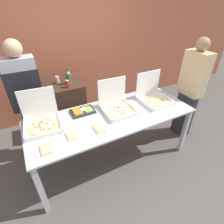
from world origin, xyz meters
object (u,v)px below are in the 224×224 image
object	(u,v)px
paper_plate_front_right	(72,136)
soda_can_silver	(57,80)
person_server_vest	(28,99)
soda_can_colored	(68,84)
paper_plate_front_left	(99,129)
person_guest_plaid	(190,90)
veggie_tray	(83,111)
soda_bottle	(68,77)
pizza_box_near_right	(153,96)
paper_plate_front_center	(46,149)
pizza_box_near_left	(42,120)
pizza_box_far_left	(117,106)

from	to	relation	value
paper_plate_front_right	soda_can_silver	size ratio (longest dim) A/B	1.99
person_server_vest	soda_can_colored	bearing A→B (deg)	-158.99
paper_plate_front_left	soda_can_colored	world-z (taller)	soda_can_colored
person_guest_plaid	soda_can_colored	bearing A→B (deg)	62.28
paper_plate_front_left	soda_can_colored	distance (m)	1.14
soda_can_silver	veggie_tray	bearing A→B (deg)	-82.73
soda_bottle	soda_can_silver	world-z (taller)	soda_bottle
pizza_box_near_right	soda_bottle	world-z (taller)	pizza_box_near_right
paper_plate_front_center	soda_bottle	bearing A→B (deg)	63.64
soda_can_silver	person_guest_plaid	size ratio (longest dim) A/B	0.07
person_server_vest	paper_plate_front_left	bearing A→B (deg)	128.31
pizza_box_near_right	paper_plate_front_right	xyz separation A→B (m)	(-1.40, -0.22, -0.07)
pizza_box_near_left	person_guest_plaid	bearing A→B (deg)	-1.03
pizza_box_near_right	pizza_box_near_left	bearing A→B (deg)	174.34
pizza_box_near_left	pizza_box_near_right	distance (m)	1.67
pizza_box_near_left	paper_plate_front_left	xyz separation A→B (m)	(0.60, -0.43, -0.07)
paper_plate_front_right	person_server_vest	xyz separation A→B (m)	(-0.35, 0.84, 0.18)
soda_can_silver	soda_can_colored	distance (m)	0.28
pizza_box_near_right	paper_plate_front_left	size ratio (longest dim) A/B	1.88
pizza_box_near_left	soda_can_silver	bearing A→B (deg)	70.50
paper_plate_front_left	person_server_vest	xyz separation A→B (m)	(-0.69, 0.88, 0.18)
veggie_tray	soda_bottle	xyz separation A→B (m)	(0.05, 0.80, 0.22)
paper_plate_front_center	veggie_tray	xyz separation A→B (m)	(0.60, 0.52, 0.01)
pizza_box_near_left	person_guest_plaid	world-z (taller)	person_guest_plaid
paper_plate_front_center	soda_can_colored	bearing A→B (deg)	63.21
soda_can_silver	soda_bottle	bearing A→B (deg)	-34.18
soda_can_silver	person_server_vest	distance (m)	0.73
veggie_tray	soda_bottle	size ratio (longest dim) A/B	1.21
paper_plate_front_right	person_server_vest	size ratio (longest dim) A/B	0.13
paper_plate_front_right	soda_bottle	bearing A→B (deg)	74.29
person_server_vest	person_guest_plaid	world-z (taller)	person_server_vest
pizza_box_far_left	soda_can_silver	size ratio (longest dim) A/B	3.77
pizza_box_near_left	paper_plate_front_center	xyz separation A→B (m)	(-0.05, -0.48, -0.07)
pizza_box_near_right	paper_plate_front_left	distance (m)	1.09
paper_plate_front_right	soda_bottle	xyz separation A→B (m)	(0.35, 1.23, 0.23)
paper_plate_front_left	person_guest_plaid	bearing A→B (deg)	5.29
pizza_box_near_left	pizza_box_far_left	bearing A→B (deg)	-2.28
pizza_box_near_left	pizza_box_near_right	bearing A→B (deg)	-0.37
pizza_box_far_left	pizza_box_near_left	world-z (taller)	pizza_box_near_left
soda_can_colored	paper_plate_front_left	bearing A→B (deg)	-87.26
paper_plate_front_left	veggie_tray	bearing A→B (deg)	95.60
paper_plate_front_right	paper_plate_front_left	distance (m)	0.34
paper_plate_front_center	soda_bottle	world-z (taller)	soda_bottle
pizza_box_far_left	veggie_tray	distance (m)	0.50
paper_plate_front_left	person_guest_plaid	distance (m)	1.78
pizza_box_far_left	paper_plate_front_right	bearing A→B (deg)	-159.07
pizza_box_near_right	paper_plate_front_left	bearing A→B (deg)	-166.14
soda_bottle	soda_can_silver	distance (m)	0.21
paper_plate_front_right	pizza_box_far_left	bearing A→B (deg)	18.54
paper_plate_front_right	soda_can_colored	xyz separation A→B (m)	(0.29, 1.09, 0.17)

